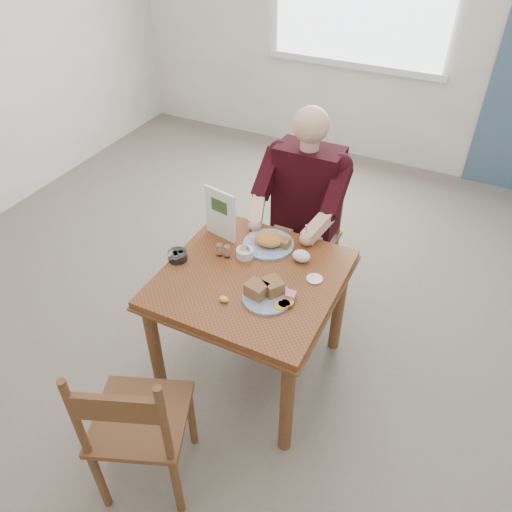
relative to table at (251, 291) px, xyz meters
The scene contains 15 objects.
floor 0.64m from the table, ahead, with size 6.00×6.00×0.00m, color #696155.
wall_back 3.10m from the table, 90.00° to the left, with size 5.50×5.50×0.00m, color white.
lemon_wedge 0.27m from the table, 97.48° to the right, with size 0.05×0.04×0.03m, color yellow.
napkin 0.33m from the table, 50.23° to the left, with size 0.10×0.08×0.06m, color white.
metal_dish 0.35m from the table, 19.50° to the left, with size 0.09×0.09×0.01m, color silver.
table is the anchor object (origin of this frame).
chair_far 0.81m from the table, 90.00° to the left, with size 0.42×0.42×0.95m.
chair_near 0.88m from the table, 99.04° to the right, with size 0.55×0.55×0.95m.
diner 0.73m from the table, 90.00° to the left, with size 0.53×0.56×1.39m.
near_plate 0.23m from the table, 38.04° to the right, with size 0.32×0.32×0.08m.
far_plate 0.31m from the table, 94.29° to the left, with size 0.30×0.30×0.08m.
caddy 0.21m from the table, 128.82° to the left, with size 0.12×0.12×0.07m.
shakers 0.27m from the table, 160.28° to the left, with size 0.08×0.04×0.07m.
creamer 0.44m from the table, behind, with size 0.12×0.12×0.05m.
menu 0.47m from the table, 143.22° to the left, with size 0.21×0.06×0.30m.
Camera 1 is at (0.89, -1.76, 2.46)m, focal length 35.00 mm.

